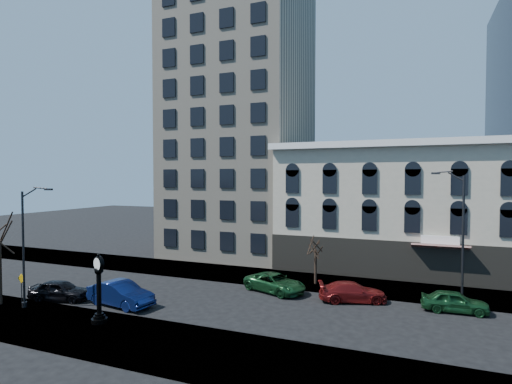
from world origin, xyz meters
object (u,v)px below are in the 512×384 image
at_px(street_clock, 99,291).
at_px(car_near_b, 121,294).
at_px(street_lamp_near, 31,215).
at_px(warning_sign, 21,283).
at_px(car_near_a, 60,290).

xyz_separation_m(street_clock, car_near_b, (-1.27, 3.43, -1.21)).
bearing_deg(street_lamp_near, warning_sign, 150.89).
relative_size(street_clock, street_lamp_near, 0.50).
xyz_separation_m(car_near_a, car_near_b, (5.03, 0.69, 0.11)).
height_order(street_clock, warning_sign, street_clock).
height_order(street_lamp_near, warning_sign, street_lamp_near).
bearing_deg(car_near_a, warning_sign, 124.76).
height_order(street_clock, car_near_a, street_clock).
bearing_deg(warning_sign, car_near_b, 24.53).
distance_m(street_clock, warning_sign, 7.95).
relative_size(warning_sign, car_near_b, 0.42).
relative_size(street_lamp_near, car_near_a, 1.93).
xyz_separation_m(street_clock, warning_sign, (-7.89, 0.84, -0.46)).
distance_m(street_lamp_near, car_near_a, 6.24).
height_order(warning_sign, car_near_a, warning_sign).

